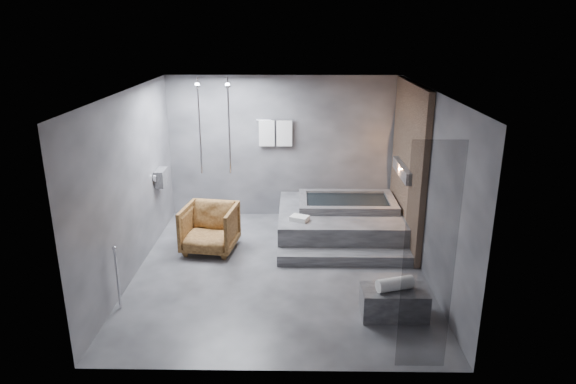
{
  "coord_description": "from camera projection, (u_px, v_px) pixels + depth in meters",
  "views": [
    {
      "loc": [
        0.24,
        -7.36,
        3.72
      ],
      "look_at": [
        0.13,
        0.3,
        1.2
      ],
      "focal_mm": 32.0,
      "sensor_mm": 36.0,
      "label": 1
    }
  ],
  "objects": [
    {
      "name": "driftwood_chair",
      "position": [
        210.0,
        228.0,
        8.73
      ],
      "size": [
        0.98,
        1.0,
        0.81
      ],
      "primitive_type": "imported",
      "rotation": [
        0.0,
        0.0,
        -0.15
      ],
      "color": "#452911",
      "rests_on": "ground"
    },
    {
      "name": "tub_step",
      "position": [
        345.0,
        257.0,
        8.37
      ],
      "size": [
        2.2,
        0.36,
        0.18
      ],
      "primitive_type": "cube",
      "color": "#363639",
      "rests_on": "ground"
    },
    {
      "name": "deck_towel",
      "position": [
        299.0,
        218.0,
        8.8
      ],
      "size": [
        0.36,
        0.32,
        0.08
      ],
      "primitive_type": "cube",
      "rotation": [
        0.0,
        0.0,
        -0.41
      ],
      "color": "silver",
      "rests_on": "tub_deck"
    },
    {
      "name": "concrete_bench",
      "position": [
        394.0,
        302.0,
        6.81
      ],
      "size": [
        0.87,
        0.48,
        0.39
      ],
      "primitive_type": "cube",
      "rotation": [
        0.0,
        0.0,
        0.01
      ],
      "color": "#303033",
      "rests_on": "ground"
    },
    {
      "name": "rolled_towel",
      "position": [
        395.0,
        284.0,
        6.71
      ],
      "size": [
        0.52,
        0.32,
        0.18
      ],
      "primitive_type": "cylinder",
      "rotation": [
        0.0,
        1.57,
        0.31
      ],
      "color": "white",
      "rests_on": "concrete_bench"
    },
    {
      "name": "tub_deck",
      "position": [
        339.0,
        222.0,
        9.44
      ],
      "size": [
        2.2,
        2.0,
        0.5
      ],
      "primitive_type": "cube",
      "color": "#363639",
      "rests_on": "ground"
    },
    {
      "name": "room",
      "position": [
        306.0,
        160.0,
        7.84
      ],
      "size": [
        5.0,
        5.04,
        2.82
      ],
      "color": "#313133",
      "rests_on": "ground"
    }
  ]
}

